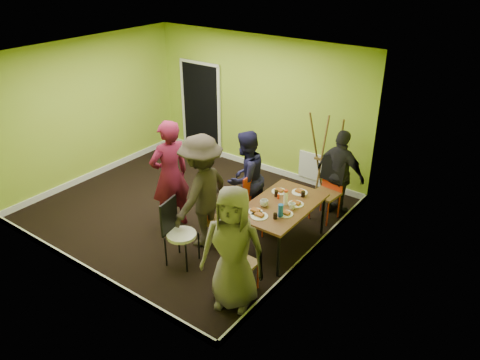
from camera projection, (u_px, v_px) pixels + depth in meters
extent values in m
plane|color=black|center=(187.00, 210.00, 8.52)|extent=(5.00, 5.00, 0.00)
cube|color=#A1BD30|center=(258.00, 105.00, 9.51)|extent=(5.00, 0.04, 2.80)
cube|color=#A1BD30|center=(70.00, 189.00, 6.26)|extent=(5.00, 0.04, 2.80)
cube|color=#A1BD30|center=(89.00, 110.00, 9.20)|extent=(0.04, 4.50, 2.80)
cube|color=#A1BD30|center=(315.00, 177.00, 6.57)|extent=(0.04, 4.50, 2.80)
cube|color=white|center=(178.00, 54.00, 7.25)|extent=(5.00, 4.50, 0.04)
cube|color=black|center=(201.00, 109.00, 10.44)|extent=(1.00, 0.05, 2.04)
cube|color=white|center=(311.00, 166.00, 9.25)|extent=(0.50, 0.04, 0.55)
cylinder|color=black|center=(235.00, 238.00, 7.08)|extent=(0.04, 0.04, 0.71)
cylinder|color=black|center=(278.00, 256.00, 6.67)|extent=(0.04, 0.04, 0.71)
cylinder|color=black|center=(282.00, 201.00, 8.07)|extent=(0.04, 0.04, 0.71)
cylinder|color=black|center=(323.00, 215.00, 7.66)|extent=(0.04, 0.04, 0.71)
cube|color=brown|center=(281.00, 205.00, 7.20)|extent=(0.90, 1.50, 0.04)
cylinder|color=red|center=(256.00, 211.00, 8.05)|extent=(0.03, 0.03, 0.45)
cylinder|color=red|center=(245.00, 219.00, 7.80)|extent=(0.03, 0.03, 0.45)
cylinder|color=red|center=(273.00, 216.00, 7.88)|extent=(0.03, 0.03, 0.45)
cylinder|color=red|center=(262.00, 225.00, 7.63)|extent=(0.03, 0.03, 0.45)
cube|color=brown|center=(259.00, 206.00, 7.74)|extent=(0.41, 0.41, 0.04)
cube|color=red|center=(250.00, 189.00, 7.71)|extent=(0.04, 0.38, 0.50)
cylinder|color=red|center=(214.00, 226.00, 7.66)|extent=(0.02, 0.02, 0.40)
cylinder|color=red|center=(206.00, 235.00, 7.42)|extent=(0.02, 0.02, 0.40)
cylinder|color=red|center=(231.00, 229.00, 7.56)|extent=(0.02, 0.02, 0.40)
cylinder|color=red|center=(223.00, 239.00, 7.31)|extent=(0.02, 0.02, 0.40)
cube|color=brown|center=(218.00, 222.00, 7.40)|extent=(0.43, 0.43, 0.04)
cube|color=red|center=(208.00, 207.00, 7.35)|extent=(0.11, 0.33, 0.44)
cylinder|color=red|center=(339.00, 206.00, 8.17)|extent=(0.03, 0.03, 0.48)
cylinder|color=red|center=(321.00, 199.00, 8.38)|extent=(0.03, 0.03, 0.48)
cylinder|color=red|center=(328.00, 214.00, 7.93)|extent=(0.03, 0.03, 0.48)
cylinder|color=red|center=(310.00, 206.00, 8.14)|extent=(0.03, 0.03, 0.48)
cube|color=brown|center=(326.00, 194.00, 8.05)|extent=(0.47, 0.47, 0.04)
cube|color=red|center=(333.00, 175.00, 8.05)|extent=(0.40, 0.07, 0.53)
cylinder|color=red|center=(224.00, 278.00, 6.42)|extent=(0.03, 0.03, 0.45)
cylinder|color=red|center=(243.00, 288.00, 6.24)|extent=(0.03, 0.03, 0.45)
cylinder|color=red|center=(239.00, 266.00, 6.67)|extent=(0.03, 0.03, 0.45)
cylinder|color=red|center=(258.00, 275.00, 6.48)|extent=(0.03, 0.03, 0.45)
cube|color=brown|center=(241.00, 264.00, 6.35)|extent=(0.40, 0.40, 0.04)
cube|color=red|center=(232.00, 254.00, 6.10)|extent=(0.38, 0.04, 0.50)
cylinder|color=black|center=(179.00, 240.00, 7.23)|extent=(0.03, 0.03, 0.47)
cylinder|color=black|center=(166.00, 252.00, 6.94)|extent=(0.03, 0.03, 0.47)
cylinder|color=black|center=(199.00, 246.00, 7.09)|extent=(0.03, 0.03, 0.47)
cylinder|color=black|center=(186.00, 258.00, 6.81)|extent=(0.03, 0.03, 0.47)
cylinder|color=white|center=(182.00, 235.00, 6.91)|extent=(0.44, 0.44, 0.05)
cube|color=black|center=(169.00, 216.00, 6.86)|extent=(0.10, 0.40, 0.53)
cylinder|color=brown|center=(316.00, 155.00, 8.64)|extent=(0.24, 0.40, 1.70)
cylinder|color=brown|center=(338.00, 160.00, 8.41)|extent=(0.24, 0.40, 1.70)
cylinder|color=brown|center=(321.00, 162.00, 8.35)|extent=(0.04, 0.39, 1.66)
cube|color=brown|center=(326.00, 161.00, 8.51)|extent=(0.46, 0.04, 0.04)
cylinder|color=white|center=(279.00, 192.00, 7.55)|extent=(0.25, 0.25, 0.01)
cylinder|color=white|center=(255.00, 212.00, 6.98)|extent=(0.22, 0.22, 0.01)
cylinder|color=white|center=(300.00, 192.00, 7.52)|extent=(0.26, 0.26, 0.01)
cylinder|color=white|center=(259.00, 216.00, 6.87)|extent=(0.26, 0.26, 0.01)
cylinder|color=white|center=(296.00, 204.00, 7.18)|extent=(0.24, 0.24, 0.01)
cylinder|color=white|center=(285.00, 214.00, 6.92)|extent=(0.23, 0.23, 0.01)
cylinder|color=white|center=(286.00, 198.00, 7.14)|extent=(0.07, 0.07, 0.22)
cylinder|color=#1752B2|center=(281.00, 210.00, 6.83)|extent=(0.08, 0.08, 0.20)
cylinder|color=red|center=(278.00, 196.00, 7.34)|extent=(0.03, 0.03, 0.07)
cylinder|color=black|center=(276.00, 193.00, 7.40)|extent=(0.06, 0.06, 0.10)
cylinder|color=black|center=(303.00, 194.00, 7.39)|extent=(0.07, 0.07, 0.09)
cylinder|color=black|center=(275.00, 216.00, 6.80)|extent=(0.06, 0.06, 0.09)
imported|color=white|center=(264.00, 203.00, 7.12)|extent=(0.13, 0.13, 0.10)
imported|color=white|center=(292.00, 206.00, 7.04)|extent=(0.11, 0.11, 0.10)
imported|color=maroon|center=(170.00, 175.00, 7.63)|extent=(0.64, 0.80, 1.90)
imported|color=#161535|center=(246.00, 178.00, 7.83)|extent=(0.69, 0.85, 1.65)
imported|color=#2D261E|center=(202.00, 192.00, 7.18)|extent=(0.78, 1.24, 1.85)
imported|color=black|center=(340.00, 174.00, 8.05)|extent=(0.97, 0.52, 1.57)
imported|color=gray|center=(233.00, 249.00, 5.94)|extent=(0.99, 0.82, 1.74)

